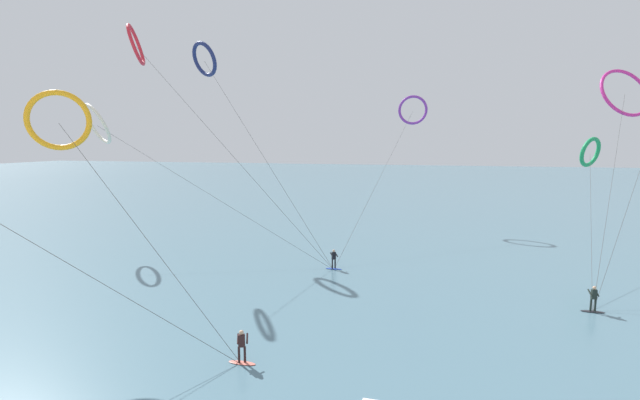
{
  "coord_description": "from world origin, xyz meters",
  "views": [
    {
      "loc": [
        6.73,
        -4.5,
        10.82
      ],
      "look_at": [
        0.0,
        21.76,
        7.3
      ],
      "focal_mm": 25.3,
      "sensor_mm": 36.0,
      "label": 1
    }
  ],
  "objects_px": {
    "surfer_coral": "(242,349)",
    "kite_crimson": "(136,45)",
    "kite_ivory": "(97,124)",
    "kite_violet": "(413,110)",
    "kite_emerald": "(590,152)",
    "surfer_charcoal": "(593,301)",
    "kite_magenta": "(625,93)",
    "surfer_cobalt": "(334,261)",
    "kite_navy": "(205,59)",
    "kite_amber": "(59,121)"
  },
  "relations": [
    {
      "from": "surfer_coral",
      "to": "kite_crimson",
      "type": "relative_size",
      "value": 0.08
    },
    {
      "from": "kite_ivory",
      "to": "kite_crimson",
      "type": "relative_size",
      "value": 1.29
    },
    {
      "from": "surfer_coral",
      "to": "kite_violet",
      "type": "relative_size",
      "value": 0.07
    },
    {
      "from": "surfer_coral",
      "to": "kite_emerald",
      "type": "height_order",
      "value": "kite_emerald"
    },
    {
      "from": "surfer_coral",
      "to": "kite_violet",
      "type": "height_order",
      "value": "kite_violet"
    },
    {
      "from": "surfer_charcoal",
      "to": "kite_crimson",
      "type": "height_order",
      "value": "kite_crimson"
    },
    {
      "from": "kite_crimson",
      "to": "kite_violet",
      "type": "bearing_deg",
      "value": -69.23
    },
    {
      "from": "surfer_charcoal",
      "to": "kite_magenta",
      "type": "distance_m",
      "value": 22.74
    },
    {
      "from": "surfer_cobalt",
      "to": "kite_ivory",
      "type": "bearing_deg",
      "value": -50.88
    },
    {
      "from": "kite_navy",
      "to": "surfer_charcoal",
      "type": "bearing_deg",
      "value": -173.16
    },
    {
      "from": "kite_crimson",
      "to": "surfer_cobalt",
      "type": "bearing_deg",
      "value": -116.16
    },
    {
      "from": "kite_emerald",
      "to": "kite_crimson",
      "type": "height_order",
      "value": "kite_crimson"
    },
    {
      "from": "surfer_charcoal",
      "to": "kite_crimson",
      "type": "distance_m",
      "value": 41.42
    },
    {
      "from": "kite_amber",
      "to": "kite_violet",
      "type": "xyz_separation_m",
      "value": [
        17.86,
        39.02,
        2.84
      ]
    },
    {
      "from": "kite_amber",
      "to": "kite_crimson",
      "type": "distance_m",
      "value": 17.78
    },
    {
      "from": "kite_ivory",
      "to": "kite_violet",
      "type": "xyz_separation_m",
      "value": [
        30.0,
        21.74,
        2.29
      ]
    },
    {
      "from": "kite_ivory",
      "to": "kite_violet",
      "type": "relative_size",
      "value": 1.09
    },
    {
      "from": "kite_magenta",
      "to": "kite_crimson",
      "type": "bearing_deg",
      "value": 169.09
    },
    {
      "from": "kite_navy",
      "to": "kite_violet",
      "type": "relative_size",
      "value": 0.84
    },
    {
      "from": "surfer_cobalt",
      "to": "kite_emerald",
      "type": "relative_size",
      "value": 0.07
    },
    {
      "from": "kite_amber",
      "to": "surfer_cobalt",
      "type": "bearing_deg",
      "value": -169.7
    },
    {
      "from": "kite_emerald",
      "to": "kite_crimson",
      "type": "relative_size",
      "value": 1.2
    },
    {
      "from": "surfer_cobalt",
      "to": "kite_ivory",
      "type": "xyz_separation_m",
      "value": [
        -25.0,
        2.61,
        11.73
      ]
    },
    {
      "from": "kite_emerald",
      "to": "kite_amber",
      "type": "distance_m",
      "value": 49.94
    },
    {
      "from": "kite_amber",
      "to": "kite_magenta",
      "type": "bearing_deg",
      "value": 176.04
    },
    {
      "from": "surfer_coral",
      "to": "surfer_cobalt",
      "type": "distance_m",
      "value": 17.1
    },
    {
      "from": "kite_magenta",
      "to": "surfer_cobalt",
      "type": "bearing_deg",
      "value": 179.49
    },
    {
      "from": "surfer_coral",
      "to": "kite_ivory",
      "type": "relative_size",
      "value": 0.06
    },
    {
      "from": "surfer_charcoal",
      "to": "surfer_coral",
      "type": "bearing_deg",
      "value": 19.06
    },
    {
      "from": "surfer_cobalt",
      "to": "kite_emerald",
      "type": "height_order",
      "value": "kite_emerald"
    },
    {
      "from": "surfer_coral",
      "to": "surfer_charcoal",
      "type": "bearing_deg",
      "value": -169.06
    },
    {
      "from": "kite_amber",
      "to": "kite_violet",
      "type": "bearing_deg",
      "value": -153.05
    },
    {
      "from": "kite_ivory",
      "to": "kite_navy",
      "type": "relative_size",
      "value": 1.3
    },
    {
      "from": "surfer_coral",
      "to": "kite_violet",
      "type": "xyz_separation_m",
      "value": [
        5.75,
        41.43,
        14.02
      ]
    },
    {
      "from": "surfer_cobalt",
      "to": "kite_magenta",
      "type": "distance_m",
      "value": 30.48
    },
    {
      "from": "kite_amber",
      "to": "kite_navy",
      "type": "distance_m",
      "value": 24.08
    },
    {
      "from": "surfer_charcoal",
      "to": "kite_emerald",
      "type": "relative_size",
      "value": 0.07
    },
    {
      "from": "kite_ivory",
      "to": "kite_crimson",
      "type": "xyz_separation_m",
      "value": [
        6.52,
        -2.16,
        6.91
      ]
    },
    {
      "from": "kite_emerald",
      "to": "kite_crimson",
      "type": "bearing_deg",
      "value": -21.45
    },
    {
      "from": "surfer_cobalt",
      "to": "kite_amber",
      "type": "xyz_separation_m",
      "value": [
        -12.86,
        -14.67,
        11.18
      ]
    },
    {
      "from": "kite_violet",
      "to": "kite_crimson",
      "type": "bearing_deg",
      "value": 35.73
    },
    {
      "from": "surfer_cobalt",
      "to": "kite_magenta",
      "type": "relative_size",
      "value": 0.09
    },
    {
      "from": "surfer_charcoal",
      "to": "kite_magenta",
      "type": "height_order",
      "value": "kite_magenta"
    },
    {
      "from": "surfer_coral",
      "to": "kite_magenta",
      "type": "distance_m",
      "value": 40.43
    },
    {
      "from": "kite_crimson",
      "to": "kite_violet",
      "type": "xyz_separation_m",
      "value": [
        23.47,
        23.89,
        -4.61
      ]
    },
    {
      "from": "surfer_charcoal",
      "to": "kite_navy",
      "type": "height_order",
      "value": "kite_navy"
    },
    {
      "from": "surfer_charcoal",
      "to": "kite_navy",
      "type": "relative_size",
      "value": 0.08
    },
    {
      "from": "kite_magenta",
      "to": "kite_emerald",
      "type": "bearing_deg",
      "value": 66.88
    },
    {
      "from": "surfer_cobalt",
      "to": "kite_amber",
      "type": "relative_size",
      "value": 0.12
    },
    {
      "from": "kite_magenta",
      "to": "kite_crimson",
      "type": "relative_size",
      "value": 0.87
    }
  ]
}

